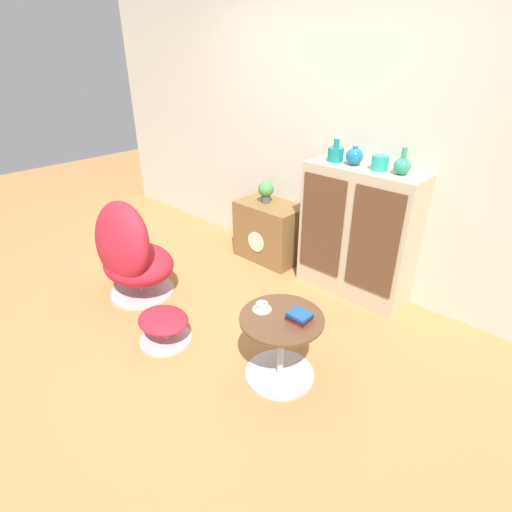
{
  "coord_description": "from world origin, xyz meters",
  "views": [
    {
      "loc": [
        2.0,
        -1.51,
        2.0
      ],
      "look_at": [
        0.12,
        0.51,
        0.55
      ],
      "focal_mm": 28.0,
      "sensor_mm": 36.0,
      "label": 1
    }
  ],
  "objects_px": {
    "tv_console": "(270,231)",
    "vase_rightmost": "(402,166)",
    "egg_chair": "(130,254)",
    "vase_inner_right": "(380,163)",
    "coffee_table": "(281,345)",
    "vase_inner_left": "(354,156)",
    "ottoman": "(164,324)",
    "vase_leftmost": "(336,154)",
    "potted_plant": "(266,190)",
    "sideboard": "(357,233)",
    "teacup": "(262,307)",
    "book_stack": "(299,317)"
  },
  "relations": [
    {
      "from": "vase_rightmost",
      "to": "vase_inner_right",
      "type": "bearing_deg",
      "value": 180.0
    },
    {
      "from": "ottoman",
      "to": "potted_plant",
      "type": "xyz_separation_m",
      "value": [
        -0.39,
        1.58,
        0.57
      ]
    },
    {
      "from": "vase_leftmost",
      "to": "book_stack",
      "type": "relative_size",
      "value": 1.29
    },
    {
      "from": "vase_leftmost",
      "to": "potted_plant",
      "type": "relative_size",
      "value": 0.84
    },
    {
      "from": "coffee_table",
      "to": "vase_inner_left",
      "type": "height_order",
      "value": "vase_inner_left"
    },
    {
      "from": "tv_console",
      "to": "ottoman",
      "type": "height_order",
      "value": "tv_console"
    },
    {
      "from": "vase_inner_right",
      "to": "book_stack",
      "type": "distance_m",
      "value": 1.43
    },
    {
      "from": "egg_chair",
      "to": "vase_leftmost",
      "type": "distance_m",
      "value": 1.94
    },
    {
      "from": "vase_inner_left",
      "to": "potted_plant",
      "type": "distance_m",
      "value": 1.05
    },
    {
      "from": "vase_rightmost",
      "to": "potted_plant",
      "type": "distance_m",
      "value": 1.42
    },
    {
      "from": "egg_chair",
      "to": "vase_inner_right",
      "type": "height_order",
      "value": "vase_inner_right"
    },
    {
      "from": "egg_chair",
      "to": "sideboard",
      "type": "bearing_deg",
      "value": 45.93
    },
    {
      "from": "tv_console",
      "to": "vase_inner_right",
      "type": "height_order",
      "value": "vase_inner_right"
    },
    {
      "from": "sideboard",
      "to": "ottoman",
      "type": "bearing_deg",
      "value": -112.1
    },
    {
      "from": "vase_leftmost",
      "to": "vase_rightmost",
      "type": "bearing_deg",
      "value": -0.0
    },
    {
      "from": "tv_console",
      "to": "vase_inner_right",
      "type": "relative_size",
      "value": 5.19
    },
    {
      "from": "vase_rightmost",
      "to": "teacup",
      "type": "distance_m",
      "value": 1.51
    },
    {
      "from": "egg_chair",
      "to": "vase_leftmost",
      "type": "bearing_deg",
      "value": 52.79
    },
    {
      "from": "coffee_table",
      "to": "ottoman",
      "type": "bearing_deg",
      "value": -159.94
    },
    {
      "from": "sideboard",
      "to": "coffee_table",
      "type": "relative_size",
      "value": 2.11
    },
    {
      "from": "egg_chair",
      "to": "coffee_table",
      "type": "bearing_deg",
      "value": 4.5
    },
    {
      "from": "coffee_table",
      "to": "vase_rightmost",
      "type": "relative_size",
      "value": 2.68
    },
    {
      "from": "ottoman",
      "to": "vase_rightmost",
      "type": "bearing_deg",
      "value": 59.59
    },
    {
      "from": "book_stack",
      "to": "tv_console",
      "type": "bearing_deg",
      "value": 137.12
    },
    {
      "from": "egg_chair",
      "to": "vase_inner_left",
      "type": "height_order",
      "value": "vase_inner_left"
    },
    {
      "from": "egg_chair",
      "to": "book_stack",
      "type": "xyz_separation_m",
      "value": [
        1.69,
        0.17,
        0.09
      ]
    },
    {
      "from": "vase_leftmost",
      "to": "teacup",
      "type": "height_order",
      "value": "vase_leftmost"
    },
    {
      "from": "teacup",
      "to": "potted_plant",
      "type": "bearing_deg",
      "value": 131.0
    },
    {
      "from": "ottoman",
      "to": "vase_inner_left",
      "type": "relative_size",
      "value": 2.71
    },
    {
      "from": "vase_inner_right",
      "to": "sideboard",
      "type": "bearing_deg",
      "value": -178.03
    },
    {
      "from": "vase_leftmost",
      "to": "vase_inner_left",
      "type": "relative_size",
      "value": 1.22
    },
    {
      "from": "ottoman",
      "to": "coffee_table",
      "type": "relative_size",
      "value": 0.76
    },
    {
      "from": "egg_chair",
      "to": "coffee_table",
      "type": "height_order",
      "value": "egg_chair"
    },
    {
      "from": "coffee_table",
      "to": "potted_plant",
      "type": "relative_size",
      "value": 2.45
    },
    {
      "from": "coffee_table",
      "to": "vase_inner_left",
      "type": "bearing_deg",
      "value": 104.66
    },
    {
      "from": "tv_console",
      "to": "egg_chair",
      "type": "height_order",
      "value": "egg_chair"
    },
    {
      "from": "ottoman",
      "to": "vase_rightmost",
      "type": "relative_size",
      "value": 2.03
    },
    {
      "from": "tv_console",
      "to": "vase_inner_left",
      "type": "xyz_separation_m",
      "value": [
        0.87,
        0.03,
        0.92
      ]
    },
    {
      "from": "vase_inner_right",
      "to": "potted_plant",
      "type": "relative_size",
      "value": 0.59
    },
    {
      "from": "sideboard",
      "to": "vase_inner_left",
      "type": "distance_m",
      "value": 0.65
    },
    {
      "from": "book_stack",
      "to": "egg_chair",
      "type": "bearing_deg",
      "value": -174.15
    },
    {
      "from": "coffee_table",
      "to": "vase_leftmost",
      "type": "bearing_deg",
      "value": 111.8
    },
    {
      "from": "ottoman",
      "to": "potted_plant",
      "type": "distance_m",
      "value": 1.73
    },
    {
      "from": "sideboard",
      "to": "vase_rightmost",
      "type": "height_order",
      "value": "vase_rightmost"
    },
    {
      "from": "tv_console",
      "to": "vase_rightmost",
      "type": "distance_m",
      "value": 1.57
    },
    {
      "from": "vase_inner_right",
      "to": "teacup",
      "type": "relative_size",
      "value": 1.05
    },
    {
      "from": "vase_inner_left",
      "to": "teacup",
      "type": "height_order",
      "value": "vase_inner_left"
    },
    {
      "from": "tv_console",
      "to": "vase_leftmost",
      "type": "bearing_deg",
      "value": 2.26
    },
    {
      "from": "teacup",
      "to": "egg_chair",
      "type": "bearing_deg",
      "value": -175.99
    },
    {
      "from": "sideboard",
      "to": "egg_chair",
      "type": "bearing_deg",
      "value": -134.07
    }
  ]
}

